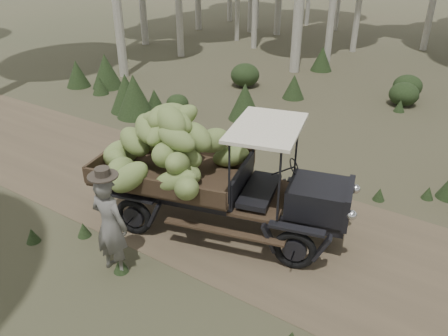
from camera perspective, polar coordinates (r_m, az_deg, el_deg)
The scene contains 5 objects.
ground at distance 9.38m, azimuth 0.25°, elevation -5.86°, with size 120.00×120.00×0.00m, color #473D2B.
dirt_track at distance 9.38m, azimuth 0.25°, elevation -5.84°, with size 70.00×4.00×0.01m, color brown.
banana_truck at distance 8.39m, azimuth -4.92°, elevation 1.47°, with size 5.24×3.16×2.54m.
farmer at distance 7.61m, azimuth -14.67°, elevation -7.11°, with size 0.71×0.53×2.01m.
undergrowth at distance 10.05m, azimuth -0.62°, elevation 0.04°, with size 21.20×25.01×1.40m.
Camera 1 is at (4.29, -6.53, 5.18)m, focal length 35.00 mm.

